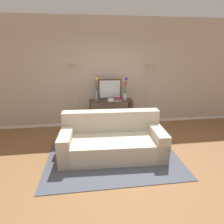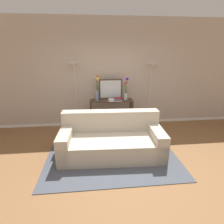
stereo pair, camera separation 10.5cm
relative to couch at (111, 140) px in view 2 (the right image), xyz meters
name	(u,v)px [view 2 (the right image)]	position (x,y,z in m)	size (l,w,h in m)	color
ground_plane	(120,169)	(0.11, -0.57, -0.32)	(16.00, 16.00, 0.02)	brown
back_wall	(109,74)	(0.11, 1.74, 1.19)	(12.00, 0.15, 3.00)	white
area_rug	(112,157)	(0.00, -0.17, -0.30)	(2.72, 1.87, 0.01)	#474C56
couch	(111,140)	(0.00, 0.00, 0.00)	(2.17, 1.08, 0.88)	#BCB29E
console_table	(111,109)	(0.13, 1.33, 0.27)	(1.19, 0.34, 0.85)	#473323
floor_lamp_left	(75,78)	(-0.83, 1.42, 1.16)	(0.28, 0.28, 1.86)	#B7B2A8
floor_lamp_right	(151,77)	(1.24, 1.42, 1.13)	(0.28, 0.28, 1.83)	#B7B2A8
wall_mirror	(111,89)	(0.13, 1.47, 0.82)	(0.64, 0.02, 0.55)	#473323
vase_tall_flowers	(97,89)	(-0.25, 1.34, 0.86)	(0.11, 0.11, 0.69)	#6B84AD
vase_short_flowers	(126,90)	(0.54, 1.33, 0.82)	(0.12, 0.12, 0.61)	silver
fruit_bowl	(111,100)	(0.12, 1.23, 0.57)	(0.18, 0.18, 0.06)	silver
book_stack	(118,99)	(0.29, 1.22, 0.58)	(0.22, 0.17, 0.09)	silver
book_row_under_console	(100,127)	(-0.21, 1.33, -0.25)	(0.30, 0.17, 0.13)	#6B3360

